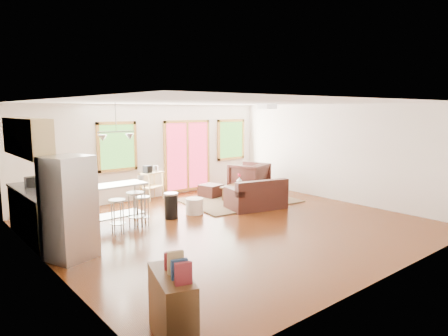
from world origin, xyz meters
TOP-DOWN VIEW (x-y plane):
  - floor at (0.00, 0.00)m, footprint 7.50×7.00m
  - ceiling at (0.00, 0.00)m, footprint 7.50×7.00m
  - back_wall at (0.00, 3.51)m, footprint 7.50×0.02m
  - left_wall at (-3.76, 0.00)m, footprint 0.02×7.00m
  - right_wall at (3.76, 0.00)m, footprint 0.02×7.00m
  - front_wall at (0.00, -3.51)m, footprint 7.50×0.02m
  - window_left at (-1.00, 3.46)m, footprint 1.10×0.05m
  - french_doors at (1.20, 3.46)m, footprint 1.60×0.05m
  - window_right at (2.90, 3.46)m, footprint 1.10×0.05m
  - rug at (1.60, 1.63)m, footprint 3.07×2.49m
  - loveseat at (1.39, 0.70)m, footprint 1.56×1.11m
  - coffee_table at (1.71, 1.74)m, footprint 1.13×0.87m
  - armchair at (2.55, 2.23)m, footprint 1.19×1.15m
  - ottoman at (1.32, 2.48)m, footprint 0.65×0.65m
  - pouf at (-0.10, 1.29)m, footprint 0.55×0.55m
  - vase at (1.93, 1.97)m, footprint 0.19×0.19m
  - book at (2.13, 1.91)m, footprint 0.23×0.09m
  - cabinets at (-3.49, 1.70)m, footprint 0.64×2.24m
  - refrigerator at (-3.34, 0.24)m, footprint 0.86×0.85m
  - island at (-2.05, 1.51)m, footprint 1.44×0.60m
  - cup at (-1.46, 1.34)m, footprint 0.15×0.13m
  - bar_stool_a at (-2.18, 0.97)m, footprint 0.38×0.38m
  - bar_stool_b at (-1.69, 1.16)m, footprint 0.38×0.38m
  - bar_stool_c at (-1.52, 1.16)m, footprint 0.31×0.31m
  - trash_can at (-0.74, 1.29)m, footprint 0.39×0.39m
  - kitchen_cart at (-0.14, 3.27)m, footprint 0.73×0.59m
  - bookshelf at (-3.35, -2.91)m, footprint 0.57×0.91m
  - ceiling_flush at (1.60, 0.60)m, footprint 0.35×0.35m
  - pendant_light at (-1.90, 1.50)m, footprint 0.80×0.18m

SIDE VIEW (x-z plane):
  - floor at x=0.00m, z-range -0.02..0.00m
  - rug at x=1.60m, z-range 0.00..0.03m
  - ottoman at x=1.32m, z-range 0.00..0.36m
  - pouf at x=-0.10m, z-range 0.00..0.37m
  - trash_can at x=-0.74m, z-range 0.00..0.59m
  - loveseat at x=1.39m, z-range -0.08..0.68m
  - coffee_table at x=1.71m, z-range 0.14..0.54m
  - bookshelf at x=-3.35m, z-range -0.11..0.89m
  - bar_stool_c at x=-1.52m, z-range 0.15..0.79m
  - armchair at x=2.55m, z-range 0.00..0.99m
  - vase at x=1.93m, z-range 0.36..0.64m
  - bar_stool_a at x=-2.18m, z-range 0.17..0.87m
  - book at x=2.13m, z-range 0.40..0.72m
  - bar_stool_b at x=-1.69m, z-range 0.18..0.94m
  - island at x=-2.05m, z-range 0.17..1.07m
  - kitchen_cart at x=-0.14m, z-range 0.18..1.14m
  - refrigerator at x=-3.34m, z-range 0.00..1.72m
  - cabinets at x=-3.49m, z-range -0.22..2.08m
  - cup at x=-1.46m, z-range 0.95..1.08m
  - french_doors at x=1.20m, z-range 0.05..2.15m
  - back_wall at x=0.00m, z-range 0.00..2.60m
  - left_wall at x=-3.76m, z-range 0.00..2.60m
  - right_wall at x=3.76m, z-range 0.00..2.60m
  - front_wall at x=0.00m, z-range 0.00..2.60m
  - window_left at x=-1.00m, z-range 0.85..2.15m
  - window_right at x=2.90m, z-range 0.85..2.15m
  - pendant_light at x=-1.90m, z-range 1.50..2.29m
  - ceiling_flush at x=1.60m, z-range 2.47..2.59m
  - ceiling at x=0.00m, z-range 2.60..2.62m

